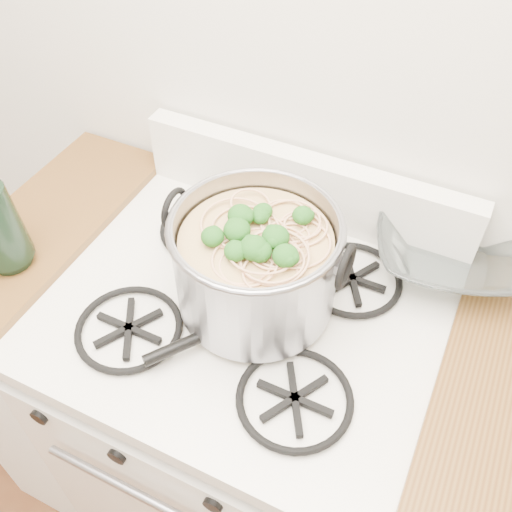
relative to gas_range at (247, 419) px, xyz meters
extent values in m
plane|color=silver|center=(0.00, 0.34, 0.91)|extent=(3.60, 0.00, 3.60)
cube|color=white|center=(0.00, 0.00, -0.03)|extent=(0.76, 0.65, 0.81)
cube|color=white|center=(0.00, 0.00, 0.44)|extent=(0.76, 0.65, 0.04)
cube|color=black|center=(0.00, 0.00, 0.48)|extent=(0.60, 0.56, 0.02)
cylinder|color=black|center=(-0.28, -0.32, 0.34)|extent=(0.04, 0.03, 0.04)
cylinder|color=black|center=(-0.10, -0.32, 0.34)|extent=(0.04, 0.03, 0.04)
cylinder|color=black|center=(0.10, -0.32, 0.34)|extent=(0.04, 0.03, 0.04)
cube|color=silver|center=(-0.51, 0.00, 0.00)|extent=(0.25, 0.65, 0.88)
cube|color=#543214|center=(-0.51, 0.00, 0.46)|extent=(0.25, 0.65, 0.04)
cylinder|color=gray|center=(0.02, 0.02, 0.59)|extent=(0.30, 0.30, 0.20)
torus|color=gray|center=(0.02, 0.02, 0.68)|extent=(0.31, 0.31, 0.01)
torus|color=black|center=(-0.15, 0.02, 0.66)|extent=(0.01, 0.08, 0.08)
torus|color=black|center=(0.18, 0.02, 0.66)|extent=(0.01, 0.08, 0.08)
cylinder|color=tan|center=(0.02, 0.02, 0.57)|extent=(0.27, 0.27, 0.16)
sphere|color=#1D5516|center=(0.02, 0.02, 0.67)|extent=(0.04, 0.04, 0.04)
sphere|color=#1D5516|center=(0.02, 0.02, 0.67)|extent=(0.04, 0.04, 0.04)
sphere|color=#1D5516|center=(0.02, 0.02, 0.67)|extent=(0.04, 0.04, 0.04)
sphere|color=#1D5516|center=(0.02, 0.02, 0.67)|extent=(0.04, 0.04, 0.04)
sphere|color=#1D5516|center=(0.02, 0.02, 0.67)|extent=(0.04, 0.04, 0.04)
sphere|color=#1D5516|center=(0.02, 0.02, 0.67)|extent=(0.04, 0.04, 0.04)
sphere|color=#1D5516|center=(0.02, 0.02, 0.67)|extent=(0.04, 0.04, 0.04)
sphere|color=#1D5516|center=(0.02, 0.02, 0.67)|extent=(0.04, 0.04, 0.04)
sphere|color=#1D5516|center=(0.02, 0.02, 0.67)|extent=(0.04, 0.04, 0.04)
sphere|color=#1D5516|center=(0.02, 0.02, 0.67)|extent=(0.04, 0.04, 0.04)
sphere|color=#1D5516|center=(0.02, 0.02, 0.67)|extent=(0.04, 0.04, 0.04)
sphere|color=#1D5516|center=(0.02, 0.02, 0.67)|extent=(0.04, 0.04, 0.04)
imported|color=white|center=(0.33, 0.28, 0.50)|extent=(0.15, 0.15, 0.03)
camera|label=1|loc=(0.32, -0.61, 1.36)|focal=40.00mm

